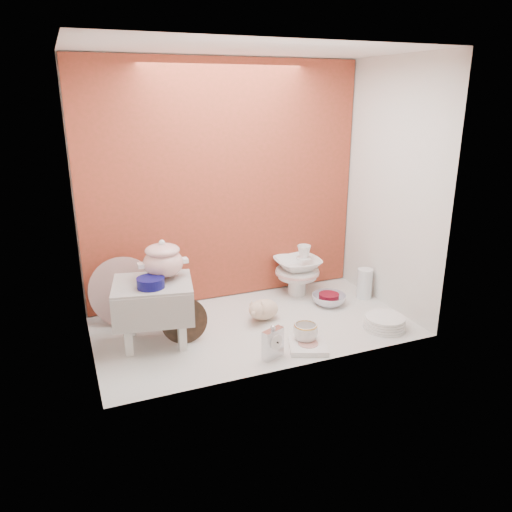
{
  "coord_description": "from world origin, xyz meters",
  "views": [
    {
      "loc": [
        -0.98,
        -2.43,
        1.29
      ],
      "look_at": [
        0.02,
        0.02,
        0.42
      ],
      "focal_mm": 34.74,
      "sensor_mm": 36.0,
      "label": 1
    }
  ],
  "objects": [
    {
      "name": "porcelain_tower",
      "position": [
        0.45,
        0.34,
        0.17
      ],
      "size": [
        0.35,
        0.35,
        0.34
      ],
      "primitive_type": null,
      "rotation": [
        0.0,
        0.0,
        -0.19
      ],
      "color": "white",
      "rests_on": "ground"
    },
    {
      "name": "lacquer_tray",
      "position": [
        -0.42,
        -0.04,
        0.13
      ],
      "size": [
        0.26,
        0.08,
        0.25
      ],
      "primitive_type": null,
      "rotation": [
        0.0,
        0.0,
        -0.09
      ],
      "color": "black",
      "rests_on": "ground"
    },
    {
      "name": "blue_white_vase",
      "position": [
        -0.57,
        0.36,
        0.13
      ],
      "size": [
        0.31,
        0.31,
        0.27
      ],
      "primitive_type": "imported",
      "rotation": [
        0.0,
        0.0,
        -0.25
      ],
      "color": "silver",
      "rests_on": "ground"
    },
    {
      "name": "gold_rim_teacup",
      "position": [
        0.17,
        -0.31,
        0.06
      ],
      "size": [
        0.15,
        0.15,
        0.1
      ],
      "primitive_type": "imported",
      "rotation": [
        0.0,
        0.0,
        -0.19
      ],
      "color": "white",
      "rests_on": "teacup_saucer"
    },
    {
      "name": "soup_tureen",
      "position": [
        -0.5,
        0.06,
        0.46
      ],
      "size": [
        0.28,
        0.28,
        0.21
      ],
      "primitive_type": null,
      "rotation": [
        0.0,
        0.0,
        -0.13
      ],
      "color": "white",
      "rests_on": "step_stool"
    },
    {
      "name": "floral_platter",
      "position": [
        -0.69,
        0.31,
        0.2
      ],
      "size": [
        0.42,
        0.25,
        0.4
      ],
      "primitive_type": null,
      "rotation": [
        0.0,
        0.0,
        -0.38
      ],
      "color": "silver",
      "rests_on": "ground"
    },
    {
      "name": "dinner_plate_stack",
      "position": [
        0.68,
        -0.32,
        0.04
      ],
      "size": [
        0.27,
        0.27,
        0.07
      ],
      "primitive_type": "cylinder",
      "rotation": [
        0.0,
        0.0,
        0.14
      ],
      "color": "white",
      "rests_on": "ground"
    },
    {
      "name": "cobalt_bowl",
      "position": [
        -0.59,
        -0.05,
        0.38
      ],
      "size": [
        0.15,
        0.15,
        0.05
      ],
      "primitive_type": "cylinder",
      "rotation": [
        0.0,
        0.0,
        -0.07
      ],
      "color": "#0C0B54",
      "rests_on": "step_stool"
    },
    {
      "name": "crystal_bowl",
      "position": [
        0.56,
        0.1,
        0.03
      ],
      "size": [
        0.26,
        0.26,
        0.07
      ],
      "primitive_type": "imported",
      "rotation": [
        0.0,
        0.0,
        0.24
      ],
      "color": "silver",
      "rests_on": "ground"
    },
    {
      "name": "mantel_clock",
      "position": [
        -0.05,
        -0.38,
        0.09
      ],
      "size": [
        0.13,
        0.09,
        0.18
      ],
      "primitive_type": "cube",
      "rotation": [
        0.0,
        0.0,
        0.39
      ],
      "color": "silver",
      "rests_on": "ground"
    },
    {
      "name": "step_stool",
      "position": [
        -0.57,
        0.02,
        0.17
      ],
      "size": [
        0.47,
        0.42,
        0.35
      ],
      "primitive_type": null,
      "rotation": [
        0.0,
        0.0,
        -0.2
      ],
      "color": "silver",
      "rests_on": "ground"
    },
    {
      "name": "clear_glass_vase",
      "position": [
        0.83,
        0.12,
        0.1
      ],
      "size": [
        0.12,
        0.12,
        0.2
      ],
      "primitive_type": "cylinder",
      "rotation": [
        0.0,
        0.0,
        -0.2
      ],
      "color": "silver",
      "rests_on": "ground"
    },
    {
      "name": "plush_pig",
      "position": [
        0.08,
        0.05,
        0.07
      ],
      "size": [
        0.27,
        0.22,
        0.14
      ],
      "primitive_type": "ellipsoid",
      "rotation": [
        0.0,
        0.0,
        0.28
      ],
      "color": "beige",
      "rests_on": "ground"
    },
    {
      "name": "niche_shell",
      "position": [
        0.0,
        0.18,
        0.93
      ],
      "size": [
        1.86,
        1.03,
        1.53
      ],
      "color": "#AA3B2A",
      "rests_on": "ground"
    },
    {
      "name": "teacup_saucer",
      "position": [
        0.17,
        -0.31,
        0.01
      ],
      "size": [
        0.2,
        0.2,
        0.01
      ],
      "primitive_type": "cylinder",
      "rotation": [
        0.0,
        0.0,
        0.1
      ],
      "color": "white",
      "rests_on": "ground"
    },
    {
      "name": "ground",
      "position": [
        0.0,
        0.0,
        0.0
      ],
      "size": [
        1.8,
        1.8,
        0.0
      ],
      "primitive_type": "plane",
      "color": "silver",
      "rests_on": "ground"
    },
    {
      "name": "lattice_dish",
      "position": [
        0.16,
        -0.36,
        0.01
      ],
      "size": [
        0.25,
        0.25,
        0.03
      ],
      "primitive_type": "cube",
      "rotation": [
        0.0,
        0.0,
        -0.38
      ],
      "color": "white",
      "rests_on": "ground"
    }
  ]
}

